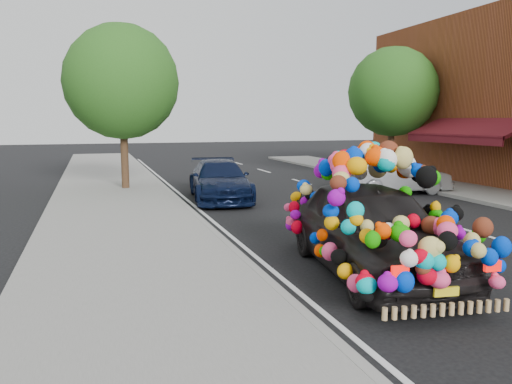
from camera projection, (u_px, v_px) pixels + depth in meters
ground at (331, 241)px, 11.03m from camera, size 100.00×100.00×0.00m
sidewalk at (132, 254)px, 9.70m from camera, size 4.00×60.00×0.12m
kerb at (228, 246)px, 10.30m from camera, size 0.15×60.00×0.13m
lane_markings at (464, 229)px, 12.14m from camera, size 6.00×50.00×0.01m
tree_near_sidewalk at (122, 82)px, 18.22m from camera, size 4.20×4.20×6.13m
tree_far_b at (393, 92)px, 22.35m from camera, size 4.00×4.00×5.90m
plush_art_car at (372, 208)px, 8.55m from camera, size 2.88×5.13×2.24m
navy_sedan at (220, 180)px, 16.64m from camera, size 2.38×4.71×1.31m
silver_hatchback at (397, 176)px, 18.07m from camera, size 3.92×1.85×1.24m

